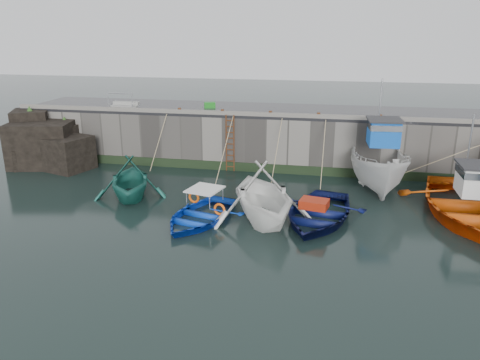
% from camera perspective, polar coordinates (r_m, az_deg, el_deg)
% --- Properties ---
extents(ground, '(120.00, 120.00, 0.00)m').
position_cam_1_polar(ground, '(17.23, -1.78, -8.63)').
color(ground, black).
rests_on(ground, ground).
extents(quay_back, '(30.00, 5.00, 3.00)m').
position_cam_1_polar(quay_back, '(28.42, 3.87, 5.29)').
color(quay_back, slate).
rests_on(quay_back, ground).
extents(road_back, '(30.00, 5.00, 0.16)m').
position_cam_1_polar(road_back, '(28.11, 3.93, 8.44)').
color(road_back, black).
rests_on(road_back, quay_back).
extents(kerb_back, '(30.00, 0.30, 0.20)m').
position_cam_1_polar(kerb_back, '(25.79, 3.26, 7.99)').
color(kerb_back, slate).
rests_on(kerb_back, road_back).
extents(algae_back, '(30.00, 0.08, 0.50)m').
position_cam_1_polar(algae_back, '(26.29, 3.08, 1.45)').
color(algae_back, black).
rests_on(algae_back, ground).
extents(rock_outcrop, '(5.85, 4.24, 3.41)m').
position_cam_1_polar(rock_outcrop, '(29.89, -22.52, 4.12)').
color(rock_outcrop, black).
rests_on(rock_outcrop, ground).
extents(ladder, '(0.51, 0.08, 3.20)m').
position_cam_1_polar(ladder, '(26.25, -1.22, 4.47)').
color(ladder, '#3F1E0F').
rests_on(ladder, ground).
extents(boat_near_white, '(5.01, 5.35, 2.27)m').
position_cam_1_polar(boat_near_white, '(23.25, -13.13, -1.90)').
color(boat_near_white, '#1C6356').
rests_on(boat_near_white, ground).
extents(boat_near_white_rope, '(0.04, 3.71, 3.10)m').
position_cam_1_polar(boat_near_white_rope, '(26.59, -9.81, 0.83)').
color(boat_near_white_rope, tan).
rests_on(boat_near_white_rope, ground).
extents(boat_near_blue, '(4.22, 5.16, 0.94)m').
position_cam_1_polar(boat_near_blue, '(19.94, -4.93, -4.86)').
color(boat_near_blue, blue).
rests_on(boat_near_blue, ground).
extents(boat_near_blue_rope, '(0.04, 5.53, 3.10)m').
position_cam_1_polar(boat_near_blue_rope, '(24.41, -1.75, -0.46)').
color(boat_near_blue_rope, tan).
rests_on(boat_near_blue_rope, ground).
extents(boat_near_blacktrim, '(6.34, 6.72, 2.81)m').
position_cam_1_polar(boat_near_blacktrim, '(19.93, 2.71, -4.82)').
color(boat_near_blacktrim, white).
rests_on(boat_near_blacktrim, ground).
extents(boat_near_blacktrim_rope, '(0.04, 5.04, 3.10)m').
position_cam_1_polar(boat_near_blacktrim_rope, '(24.26, 4.36, -0.63)').
color(boat_near_blacktrim_rope, tan).
rests_on(boat_near_blacktrim_rope, ground).
extents(boat_near_navy, '(4.77, 5.96, 1.10)m').
position_cam_1_polar(boat_near_navy, '(20.21, 9.45, -4.72)').
color(boat_near_navy, '#0B1246').
rests_on(boat_near_navy, ground).
extents(boat_near_navy_rope, '(0.04, 4.62, 3.10)m').
position_cam_1_polar(boat_near_navy_rope, '(24.35, 9.85, -0.78)').
color(boat_near_navy_rope, tan).
rests_on(boat_near_navy_rope, ground).
extents(boat_far_white, '(3.02, 7.08, 5.68)m').
position_cam_1_polar(boat_far_white, '(24.64, 16.52, 1.70)').
color(boat_far_white, silver).
rests_on(boat_far_white, ground).
extents(boat_far_orange, '(5.40, 7.55, 4.56)m').
position_cam_1_polar(boat_far_orange, '(22.32, 26.12, -2.78)').
color(boat_far_orange, '#E7530C').
rests_on(boat_far_orange, ground).
extents(fish_crate, '(0.75, 0.59, 0.33)m').
position_cam_1_polar(fish_crate, '(28.61, -3.72, 9.11)').
color(fish_crate, '#157819').
rests_on(fish_crate, road_back).
extents(railing, '(1.60, 1.05, 1.00)m').
position_cam_1_polar(railing, '(29.30, -13.83, 8.91)').
color(railing, '#A5A8AD').
rests_on(railing, road_back).
extents(bollard_a, '(0.18, 0.18, 0.28)m').
position_cam_1_polar(bollard_a, '(27.01, -7.38, 8.42)').
color(bollard_a, '#3F1E0F').
rests_on(bollard_a, road_back).
extents(bollard_b, '(0.18, 0.18, 0.28)m').
position_cam_1_polar(bollard_b, '(26.33, -2.16, 8.30)').
color(bollard_b, '#3F1E0F').
rests_on(bollard_b, road_back).
extents(bollard_c, '(0.18, 0.18, 0.28)m').
position_cam_1_polar(bollard_c, '(25.85, 3.73, 8.10)').
color(bollard_c, '#3F1E0F').
rests_on(bollard_c, road_back).
extents(bollard_d, '(0.18, 0.18, 0.28)m').
position_cam_1_polar(bollard_d, '(25.65, 9.55, 7.81)').
color(bollard_d, '#3F1E0F').
rests_on(bollard_d, road_back).
extents(bollard_e, '(0.18, 0.18, 0.28)m').
position_cam_1_polar(bollard_e, '(25.76, 16.73, 7.35)').
color(bollard_e, '#3F1E0F').
rests_on(bollard_e, road_back).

